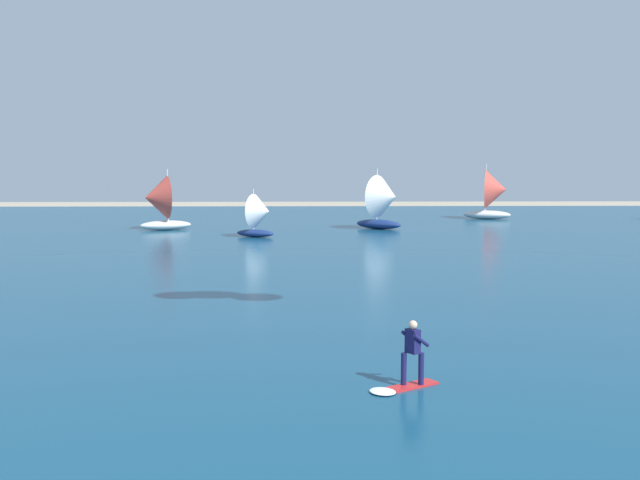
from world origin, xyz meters
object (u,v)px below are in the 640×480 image
Objects in this scene: sailboat_mid_right at (494,194)px; sailboat_heeled_over at (158,202)px; kitesurfer at (407,364)px; sailboat_mid_left at (260,215)px; sailboat_anchored_offshore at (385,202)px.

sailboat_mid_right reaches higher than sailboat_heeled_over.
kitesurfer is 0.53× the size of sailboat_mid_left.
sailboat_heeled_over reaches higher than sailboat_mid_left.
sailboat_mid_right is at bearing 73.61° from kitesurfer.
sailboat_anchored_offshore reaches higher than kitesurfer.
sailboat_mid_right reaches higher than sailboat_mid_left.
sailboat_anchored_offshore reaches higher than sailboat_heeled_over.
sailboat_anchored_offshore is at bearing 1.44° from sailboat_heeled_over.
sailboat_heeled_over is at bearing -158.99° from sailboat_mid_right.
sailboat_anchored_offshore is (-12.26, -11.53, -0.18)m from sailboat_mid_right.
sailboat_mid_left is 10.84m from sailboat_heeled_over.
kitesurfer is 59.25m from sailboat_mid_right.
sailboat_heeled_over is 19.02m from sailboat_anchored_offshore.
sailboat_anchored_offshore is at bearing 84.39° from kitesurfer.
sailboat_mid_right is at bearing 21.01° from sailboat_heeled_over.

